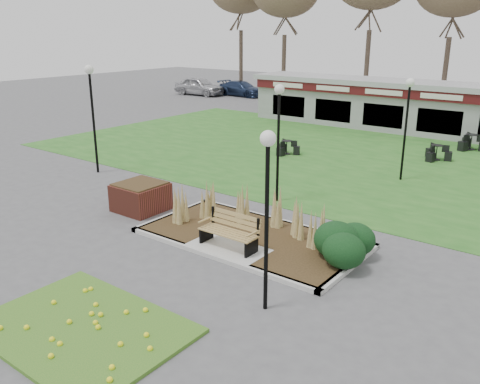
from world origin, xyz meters
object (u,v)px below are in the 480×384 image
Objects in this scene: park_bench at (230,231)px; food_pavilion at (448,110)px; lamp_post_mid_right at (408,107)px; bistro_set_b at (471,145)px; lamp_post_near_right at (267,183)px; bistro_set_a at (287,150)px; bistro_set_c at (436,155)px; brick_planter at (141,197)px; car_silver at (199,86)px; lamp_post_mid_left at (279,118)px; lamp_post_near_left at (91,95)px; car_blue at (242,89)px; car_black at (322,95)px.

park_bench is 19.73m from food_pavilion.
bistro_set_b is (0.85, 7.26, -2.65)m from lamp_post_mid_right.
lamp_post_near_right is 14.51m from bistro_set_a.
bistro_set_c is (0.13, 4.10, -2.67)m from lamp_post_mid_right.
park_bench is at bearing -9.69° from brick_planter.
bistro_set_a is 23.67m from car_silver.
lamp_post_mid_left is at bearing 106.72° from park_bench.
lamp_post_near_left is (-5.01, 2.10, 2.76)m from brick_planter.
bistro_set_b is (2.09, -2.96, -1.20)m from food_pavilion.
park_bench is 16.88m from bistro_set_b.
car_silver is (-23.35, 25.01, 0.22)m from park_bench.
car_blue is (-21.19, 13.16, 0.41)m from bistro_set_c.
lamp_post_mid_left is at bearing 9.90° from lamp_post_near_left.
bistro_set_c is 18.58m from car_black.
lamp_post_near_left is at bearing 171.77° from car_black.
brick_planter is 19.49m from food_pavilion.
lamp_post_near_right is 32.08m from car_black.
bistro_set_c is 24.95m from car_blue.
lamp_post_mid_left is (-1.28, 4.27, 2.38)m from park_bench.
brick_planter reaches higher than bistro_set_a.
lamp_post_mid_right is (1.23, 9.49, 2.34)m from park_bench.
lamp_post_near_right reaches higher than bistro_set_c.
lamp_post_near_right is 7.24m from lamp_post_mid_left.
park_bench is 11.43m from bistro_set_a.
lamp_post_mid_left is at bearing -105.10° from bistro_set_b.
brick_planter is at bearing -131.58° from lamp_post_mid_left.
car_black is at bearing 113.16° from bistro_set_a.
food_pavilion is at bearing -134.75° from car_black.
car_black reaches higher than bistro_set_c.
lamp_post_near_right is 3.04× the size of bistro_set_c.
lamp_post_near_right is 0.91× the size of car_black.
lamp_post_mid_left is 13.21m from bistro_set_b.
bistro_set_b is at bearing 50.42° from lamp_post_near_left.
car_black reaches higher than bistro_set_b.
bistro_set_c is (5.76, 12.84, -0.22)m from brick_planter.
lamp_post_near_left reaches higher than bistro_set_c.
lamp_post_mid_left reaches higher than lamp_post_near_right.
bistro_set_c reaches higher than bistro_set_a.
car_blue is at bearing 76.18° from car_black.
car_blue is at bearing 140.66° from lamp_post_mid_right.
food_pavilion is 21.82m from lamp_post_near_right.
food_pavilion is 19.39m from lamp_post_near_left.
brick_planter is at bearing -114.17° from bistro_set_c.
lamp_post_near_right is at bearing -59.60° from bistro_set_a.
brick_planter reaches higher than bistro_set_b.
lamp_post_near_right reaches higher than car_silver.
car_silver is 1.04× the size of car_blue.
car_black is at bearing 144.13° from bistro_set_b.
lamp_post_near_left is at bearing -153.26° from car_blue.
bistro_set_a is (-0.34, 9.64, -0.24)m from brick_planter.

